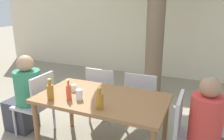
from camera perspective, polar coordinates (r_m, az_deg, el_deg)
The scene contains 13 objects.
cafe_building_wall at distance 5.69m, azimuth 12.89°, elevation 12.21°, with size 10.00×0.08×2.80m.
dining_table_front at distance 2.64m, azimuth -2.61°, elevation -8.62°, with size 1.53×0.86×0.75m.
patio_chair_0 at distance 3.24m, azimuth -18.86°, elevation -7.67°, with size 0.44×0.44×0.91m.
patio_chair_1 at distance 2.50m, azimuth 19.34°, elevation -15.26°, with size 0.44×0.44×0.91m.
patio_chair_2 at distance 3.37m, azimuth -2.36°, elevation -5.72°, with size 0.44×0.44×0.91m.
patio_chair_3 at distance 3.18m, azimuth 7.75°, elevation -7.34°, with size 0.44×0.44×0.91m.
person_seated_0 at distance 3.39m, azimuth -21.87°, elevation -6.80°, with size 0.58×0.36×1.15m.
person_seated_1 at distance 2.51m, azimuth 25.02°, elevation -16.06°, with size 0.56×0.32×1.15m.
amber_bottle_0 at distance 2.59m, azimuth -15.83°, elevation -5.47°, with size 0.08×0.08×0.25m.
soda_bottle_1 at distance 2.55m, azimuth -11.22°, elevation -5.65°, with size 0.06×0.06×0.24m.
amber_bottle_2 at distance 2.29m, azimuth -3.22°, elevation -7.97°, with size 0.08×0.08×0.24m.
drinking_glass_0 at distance 2.54m, azimuth -8.56°, elevation -6.39°, with size 0.08×0.08×0.12m.
drinking_glass_1 at distance 2.80m, azimuth -9.90°, elevation -4.62°, with size 0.07×0.07×0.09m.
Camera 1 is at (1.06, -2.15, 1.80)m, focal length 35.00 mm.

